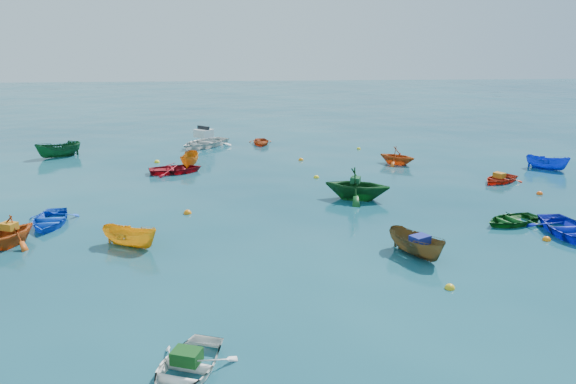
{
  "coord_description": "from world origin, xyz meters",
  "views": [
    {
      "loc": [
        -2.27,
        -22.75,
        8.31
      ],
      "look_at": [
        0.0,
        5.0,
        0.4
      ],
      "focal_mm": 35.0,
      "sensor_mm": 36.0,
      "label": 1
    }
  ],
  "objects": [
    {
      "name": "buoy_or_e",
      "position": [
        1.63,
        14.16,
        0.0
      ],
      "size": [
        0.34,
        0.34,
        0.34
      ],
      "primitive_type": "sphere",
      "color": "orange",
      "rests_on": "ground"
    },
    {
      "name": "dinghy_green_e",
      "position": [
        9.76,
        0.35,
        0.0
      ],
      "size": [
        3.28,
        2.81,
        0.57
      ],
      "primitive_type": "imported",
      "rotation": [
        0.0,
        0.0,
        -1.22
      ],
      "color": "#125118",
      "rests_on": "ground"
    },
    {
      "name": "sampan_orange_n",
      "position": [
        -5.69,
        12.87,
        0.0
      ],
      "size": [
        1.27,
        2.77,
        1.04
      ],
      "primitive_type": "imported",
      "rotation": [
        0.0,
        0.0,
        -0.1
      ],
      "color": "#C26912",
      "rests_on": "ground"
    },
    {
      "name": "ground",
      "position": [
        0.0,
        0.0,
        0.0
      ],
      "size": [
        160.0,
        160.0,
        0.0
      ],
      "primitive_type": "plane",
      "color": "#093344",
      "rests_on": "ground"
    },
    {
      "name": "tarp_orange_b",
      "position": [
        12.43,
        7.5,
        0.42
      ],
      "size": [
        0.71,
        0.75,
        0.29
      ],
      "primitive_type": "cube",
      "rotation": [
        0.0,
        0.0,
        -0.99
      ],
      "color": "#BF6913",
      "rests_on": "dinghy_red_ne"
    },
    {
      "name": "tarp_orange_a",
      "position": [
        -11.74,
        -0.57,
        0.82
      ],
      "size": [
        0.74,
        0.67,
        0.29
      ],
      "primitive_type": "cube",
      "rotation": [
        0.0,
        0.0,
        -0.43
      ],
      "color": "#C87214",
      "rests_on": "dinghy_orange_w"
    },
    {
      "name": "buoy_or_b",
      "position": [
        10.25,
        -1.8,
        0.0
      ],
      "size": [
        0.34,
        0.34,
        0.34
      ],
      "primitive_type": "sphere",
      "color": "orange",
      "rests_on": "ground"
    },
    {
      "name": "buoy_ye_a",
      "position": [
        4.58,
        -5.95,
        0.0
      ],
      "size": [
        0.35,
        0.35,
        0.35
      ],
      "primitive_type": "sphere",
      "color": "gold",
      "rests_on": "ground"
    },
    {
      "name": "tarp_green_a",
      "position": [
        -3.8,
        -10.15,
        0.48
      ],
      "size": [
        0.84,
        0.74,
        0.34
      ],
      "primitive_type": "cube",
      "rotation": [
        0.0,
        0.0,
        -0.35
      ],
      "color": "#114715",
      "rests_on": "dinghy_white_near"
    },
    {
      "name": "sampan_blue_far",
      "position": [
        16.88,
        10.35,
        0.0
      ],
      "size": [
        2.61,
        2.42,
        1.0
      ],
      "primitive_type": "imported",
      "rotation": [
        0.0,
        0.0,
        0.87
      ],
      "color": "#0F32C6",
      "rests_on": "ground"
    },
    {
      "name": "tarp_blue_a",
      "position": [
        4.4,
        -3.12,
        0.7
      ],
      "size": [
        0.86,
        0.79,
        0.34
      ],
      "primitive_type": "cube",
      "rotation": [
        0.0,
        0.0,
        0.49
      ],
      "color": "navy",
      "rests_on": "sampan_brown_mid"
    },
    {
      "name": "buoy_ye_d",
      "position": [
        -8.0,
        14.29,
        0.0
      ],
      "size": [
        0.37,
        0.37,
        0.37
      ],
      "primitive_type": "sphere",
      "color": "yellow",
      "rests_on": "ground"
    },
    {
      "name": "dinghy_orange_far",
      "position": [
        7.79,
        12.53,
        0.0
      ],
      "size": [
        3.2,
        3.16,
        1.27
      ],
      "primitive_type": "imported",
      "rotation": [
        0.0,
        0.0,
        0.86
      ],
      "color": "#C64D12",
      "rests_on": "ground"
    },
    {
      "name": "buoy_or_c",
      "position": [
        -4.98,
        3.02,
        0.0
      ],
      "size": [
        0.39,
        0.39,
        0.39
      ],
      "primitive_type": "sphere",
      "color": "orange",
      "rests_on": "ground"
    },
    {
      "name": "dinghy_red_nw",
      "position": [
        -6.45,
        11.34,
        0.0
      ],
      "size": [
        3.63,
        2.94,
        0.67
      ],
      "primitive_type": "imported",
      "rotation": [
        0.0,
        0.0,
        1.79
      ],
      "color": "maroon",
      "rests_on": "ground"
    },
    {
      "name": "buoy_or_d",
      "position": [
        13.5,
        4.87,
        0.0
      ],
      "size": [
        0.34,
        0.34,
        0.34
      ],
      "primitive_type": "sphere",
      "color": "#FA510D",
      "rests_on": "ground"
    },
    {
      "name": "dinghy_red_far",
      "position": [
        -0.87,
        20.15,
        0.0
      ],
      "size": [
        1.91,
        2.61,
        0.53
      ],
      "primitive_type": "imported",
      "rotation": [
        0.0,
        0.0,
        0.03
      ],
      "color": "#B43A0F",
      "rests_on": "ground"
    },
    {
      "name": "dinghy_red_ne",
      "position": [
        12.52,
        7.56,
        0.0
      ],
      "size": [
        3.23,
        3.02,
        0.55
      ],
      "primitive_type": "imported",
      "rotation": [
        0.0,
        0.0,
        -0.99
      ],
      "color": "red",
      "rests_on": "ground"
    },
    {
      "name": "sampan_yellow_mid",
      "position": [
        -6.88,
        -1.11,
        0.0
      ],
      "size": [
        2.71,
        2.01,
        0.99
      ],
      "primitive_type": "imported",
      "rotation": [
        0.0,
        0.0,
        1.1
      ],
      "color": "orange",
      "rests_on": "ground"
    },
    {
      "name": "buoy_ye_e",
      "position": [
        6.29,
        17.56,
        0.0
      ],
      "size": [
        0.3,
        0.3,
        0.3
      ],
      "primitive_type": "sphere",
      "color": "yellow",
      "rests_on": "ground"
    },
    {
      "name": "tarp_green_b",
      "position": [
        3.47,
        4.79,
        1.03
      ],
      "size": [
        0.65,
        0.74,
        0.3
      ],
      "primitive_type": "cube",
      "rotation": [
        0.0,
        0.0,
        1.21
      ],
      "color": "#124924",
      "rests_on": "dinghy_green_n"
    },
    {
      "name": "dinghy_blue_sw",
      "position": [
        -11.01,
        1.9,
        0.0
      ],
      "size": [
        2.54,
        3.33,
        0.65
      ],
      "primitive_type": "imported",
      "rotation": [
        0.0,
        0.0,
        0.1
      ],
      "color": "blue",
      "rests_on": "ground"
    },
    {
      "name": "buoy_or_a",
      "position": [
        -6.86,
        0.62,
        0.0
      ],
      "size": [
        0.33,
        0.33,
        0.33
      ],
      "primitive_type": "sphere",
      "color": "#D0480B",
      "rests_on": "ground"
    },
    {
      "name": "dinghy_green_n",
      "position": [
        3.56,
        4.76,
        0.0
      ],
      "size": [
        4.14,
        3.87,
        1.76
      ],
      "primitive_type": "imported",
      "rotation": [
        0.0,
        0.0,
        1.21
      ],
      "color": "#10481A",
      "rests_on": "ground"
    },
    {
      "name": "dinghy_orange_w",
      "position": [
        -11.76,
        -0.61,
        0.0
      ],
      "size": [
        3.06,
        3.23,
        1.34
      ],
      "primitive_type": "imported",
      "rotation": [
        0.0,
        0.0,
        -0.43
      ],
      "color": "#B84711",
      "rests_on": "ground"
    },
    {
      "name": "buoy_ye_c",
      "position": [
        2.05,
        9.35,
        0.0
      ],
      "size": [
        0.33,
        0.33,
        0.33
      ],
      "primitive_type": "sphere",
      "color": "yellow",
      "rests_on": "ground"
    },
    {
      "name": "sampan_brown_mid",
      "position": [
        4.33,
        -2.99,
        0.0
      ],
      "size": [
        2.22,
        2.92,
        1.07
      ],
      "primitive_type": "imported",
      "rotation": [
        0.0,
        0.0,
        0.49
      ],
      "color": "brown",
      "rests_on": "ground"
    },
    {
      "name": "dinghy_white_near",
      "position": [
        -3.83,
        -10.25,
        0.0
      ],
      "size": [
        2.99,
        3.5,
        0.61
      ],
      "primitive_type": "imported",
      "rotation": [
        0.0,
        0.0,
        -0.35
      ],
      "color": "white",
      "rests_on": "ground"
    },
    {
      "name": "dinghy_blue_se",
      "position": [
        11.51,
        -1.38,
        0.0
      ],
      "size": [
        2.65,
        3.71,
        0.77
      ],
      "primitive_type": "imported",
      "rotation": [
        0.0,
        0.0,
        0.0
      ],
      "color": "#0E1CBA",
      "rests_on": "ground"
    },
    {
      "name": "motorboat_white",
      "position": [
        -5.21,
        19.49,
        0.0
      ],
      "size": [
        5.1,
        5.2,
        1.48
      ],
      "primitive_type": "imported",
      "rotation": [
        0.0,
        0.0,
        -0.73
      ],
      "color": "silver",
      "rests_on": "ground"
    },
    {
      "name": "sampan_green_far",
      "position": [
        -15.02,
        16.57,
        0.0
      ],
      "size": [
        3.2,
        2.56,
        1.18
      ],
      "primitive_type": "imported",
      "rotation": [
        0.0,
        0.0,
        -1.03
      ],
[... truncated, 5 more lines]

